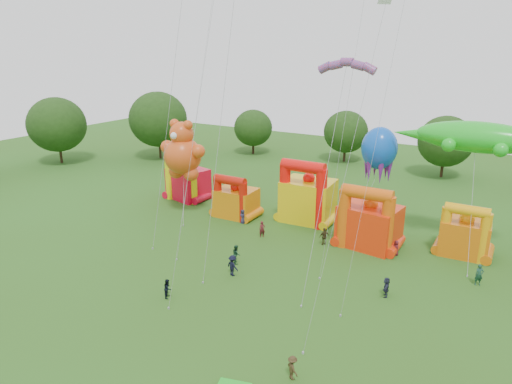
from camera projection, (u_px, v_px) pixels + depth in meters
The scene contains 22 objects.
ground at pixel (147, 371), 28.85m from camera, with size 160.00×160.00×0.00m, color #2D4E16.
tree_ring at pixel (132, 274), 28.05m from camera, with size 126.81×128.94×12.07m.
bouncy_castle_0 at pixel (187, 181), 60.92m from camera, with size 5.80×5.06×6.38m.
bouncy_castle_1 at pixel (235, 200), 54.62m from camera, with size 4.73×3.85×5.31m.
bouncy_castle_2 at pixel (307, 198), 52.95m from camera, with size 6.01×4.94×7.56m.
bouncy_castle_3 at pixel (369, 223), 46.24m from camera, with size 6.14×5.17×6.70m.
bouncy_castle_4 at pixel (465, 235), 44.40m from camera, with size 4.61×3.77×5.48m.
teddy_bear_kite at pixel (183, 164), 53.51m from camera, with size 6.23×5.57×11.69m.
gecko_kite at pixel (475, 168), 43.03m from camera, with size 14.73×9.41×12.99m.
octopus_kite at pixel (374, 169), 49.66m from camera, with size 3.91×9.92×11.41m.
parafoil_kites at pixel (192, 111), 41.40m from camera, with size 19.87×8.90×29.67m.
diamond_kites at pixel (293, 107), 34.88m from camera, with size 19.65×17.12×39.81m.
spectator_0 at pixel (243, 216), 52.74m from camera, with size 0.82×0.53×1.68m, color #24233B.
spectator_1 at pixel (262, 229), 48.89m from camera, with size 0.66×0.43×1.80m, color #51171B.
spectator_2 at pixel (236, 254), 43.03m from camera, with size 0.89×0.69×1.83m, color #163723.
spectator_3 at pixel (233, 266), 40.64m from camera, with size 1.26×0.72×1.95m, color black.
spectator_4 at pixel (324, 236), 46.97m from camera, with size 1.09×0.45×1.86m, color #382E16.
spectator_5 at pixel (386, 287), 37.25m from camera, with size 1.58×0.50×1.70m, color #23263B.
spectator_6 at pixel (396, 248), 44.65m from camera, with size 0.76×0.50×1.56m, color #571820.
spectator_7 at pixel (479, 275), 39.02m from camera, with size 0.70×0.46×1.93m, color #193F2E.
spectator_8 at pixel (168, 288), 37.14m from camera, with size 0.79×0.61×1.62m, color black.
spectator_9 at pixel (292, 368), 27.96m from camera, with size 1.04×0.60×1.62m, color #372A16.
Camera 1 is at (18.16, -17.18, 19.61)m, focal length 32.00 mm.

